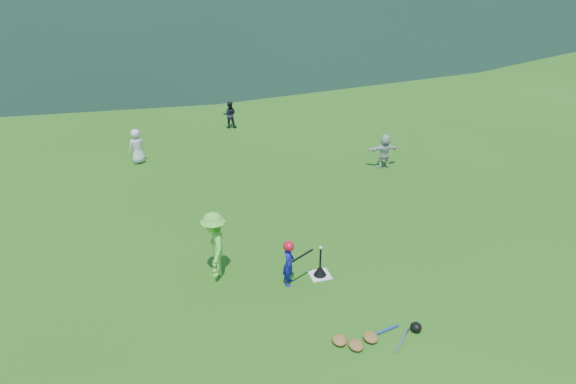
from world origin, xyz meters
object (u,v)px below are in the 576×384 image
(fielder_a, at_px, (137,146))
(batting_tee, at_px, (320,271))
(home_plate, at_px, (320,275))
(fielder_d, at_px, (384,151))
(equipment_pile, at_px, (371,338))
(adult_coach, at_px, (214,245))
(batter_child, at_px, (289,264))
(fielder_b, at_px, (230,115))

(fielder_a, bearing_deg, batting_tee, 91.91)
(home_plate, relative_size, fielder_d, 0.41)
(fielder_a, distance_m, fielder_d, 7.91)
(home_plate, height_order, equipment_pile, equipment_pile)
(fielder_d, distance_m, equipment_pile, 8.24)
(adult_coach, distance_m, fielder_d, 7.52)
(home_plate, relative_size, fielder_a, 0.39)
(home_plate, xyz_separation_m, batting_tee, (0.00, 0.00, 0.12))
(home_plate, distance_m, fielder_a, 8.45)
(home_plate, xyz_separation_m, fielder_d, (3.94, 5.05, 0.54))
(fielder_a, relative_size, equipment_pile, 0.63)
(home_plate, height_order, batter_child, batter_child)
(home_plate, bearing_deg, batting_tee, 0.00)
(fielder_a, xyz_separation_m, batting_tee, (3.53, -7.66, -0.44))
(home_plate, bearing_deg, fielder_a, 114.71)
(fielder_d, bearing_deg, home_plate, 55.95)
(fielder_a, distance_m, fielder_b, 4.25)
(batter_child, distance_m, fielder_d, 6.96)
(adult_coach, distance_m, fielder_b, 9.58)
(adult_coach, relative_size, equipment_pile, 0.86)
(batter_child, height_order, fielder_b, batter_child)
(home_plate, height_order, adult_coach, adult_coach)
(fielder_a, bearing_deg, adult_coach, 77.89)
(fielder_a, distance_m, equipment_pile, 10.64)
(fielder_d, bearing_deg, fielder_b, -47.77)
(adult_coach, distance_m, batting_tee, 2.43)
(adult_coach, xyz_separation_m, fielder_d, (6.16, 4.31, -0.22))
(adult_coach, relative_size, fielder_a, 1.36)
(adult_coach, distance_m, fielder_a, 7.05)
(home_plate, distance_m, adult_coach, 2.46)
(fielder_b, height_order, equipment_pile, fielder_b)
(fielder_a, distance_m, batting_tee, 8.45)
(home_plate, height_order, fielder_b, fielder_b)
(batting_tee, xyz_separation_m, equipment_pile, (0.22, -2.29, -0.06))
(fielder_a, height_order, fielder_b, fielder_a)
(adult_coach, bearing_deg, equipment_pile, 45.90)
(batter_child, relative_size, batting_tee, 1.53)
(adult_coach, distance_m, equipment_pile, 3.95)
(home_plate, distance_m, fielder_d, 6.43)
(home_plate, xyz_separation_m, equipment_pile, (0.22, -2.29, 0.06))
(home_plate, distance_m, equipment_pile, 2.30)
(home_plate, relative_size, adult_coach, 0.29)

